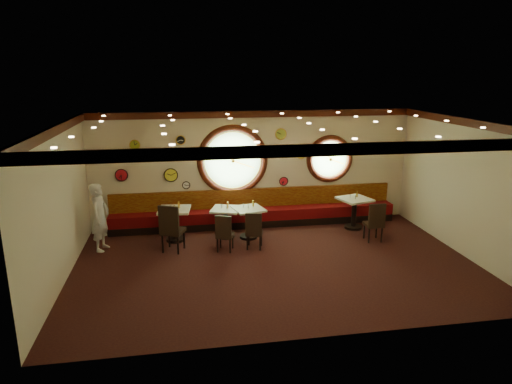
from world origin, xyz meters
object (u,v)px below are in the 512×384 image
condiment_b_salt (221,206)px  condiment_c_bottle (253,203)px  chair_b (224,231)px  table_a (175,221)px  table_d (354,209)px  condiment_a_salt (171,206)px  condiment_b_pepper (227,207)px  condiment_b_bottle (228,205)px  condiment_d_bottle (357,194)px  condiment_a_pepper (174,207)px  condiment_c_salt (243,206)px  chair_d (375,220)px  condiment_a_bottle (179,205)px  condiment_d_pepper (356,197)px  table_b (226,219)px  condiment_d_salt (350,196)px  waiter (100,217)px  chair_c (254,228)px  condiment_c_pepper (248,206)px  chair_a (171,225)px  table_c (249,219)px

condiment_b_salt → condiment_c_bottle: (0.83, -0.05, 0.05)m
chair_b → table_a: bearing=159.0°
table_d → table_a: bearing=-178.5°
condiment_a_salt → condiment_b_salt: condiment_a_salt is taller
condiment_b_pepper → table_a: bearing=179.2°
condiment_b_bottle → condiment_d_bottle: (3.62, 0.20, 0.08)m
table_d → condiment_a_pepper: (-4.88, -0.20, 0.37)m
table_a → condiment_c_salt: 1.80m
chair_d → condiment_a_bottle: size_ratio=3.67×
condiment_d_pepper → condiment_a_bottle: 4.75m
table_d → condiment_c_bottle: (-2.84, -0.11, 0.34)m
condiment_c_salt → table_b: bearing=172.5°
chair_b → condiment_d_salt: bearing=36.8°
waiter → condiment_c_bottle: bearing=-70.1°
chair_c → condiment_d_bottle: bearing=36.7°
condiment_c_pepper → condiment_b_salt: bearing=163.1°
chair_c → condiment_a_pepper: 2.12m
table_b → condiment_d_pepper: (3.55, 0.01, 0.42)m
chair_a → condiment_b_bottle: bearing=52.2°
condiment_a_salt → chair_d: bearing=-11.2°
condiment_b_pepper → condiment_d_bottle: (3.65, 0.27, 0.11)m
condiment_d_pepper → chair_b: bearing=-164.8°
condiment_c_salt → condiment_c_bottle: 0.27m
table_a → condiment_d_pepper: 4.88m
waiter → table_b: bearing=-68.7°
condiment_d_pepper → condiment_c_bottle: bearing=-179.7°
table_c → condiment_c_bottle: condiment_c_bottle is taller
condiment_a_bottle → condiment_b_bottle: size_ratio=1.06×
table_c → condiment_a_salt: (-1.98, 0.19, 0.40)m
chair_b → condiment_b_salt: 1.09m
chair_d → condiment_c_salt: chair_d is taller
condiment_d_pepper → chair_d: bearing=-81.2°
table_c → condiment_c_salt: condiment_c_salt is taller
condiment_b_pepper → condiment_a_pepper: bearing=-177.7°
table_c → table_d: size_ratio=0.91×
chair_a → table_b: bearing=52.4°
chair_d → condiment_c_salt: size_ratio=6.82×
chair_a → condiment_c_pepper: 2.08m
table_d → condiment_b_pepper: condiment_b_pepper is taller
condiment_c_salt → condiment_c_pepper: size_ratio=0.86×
condiment_a_pepper → condiment_b_bottle: bearing=5.2°
chair_b → condiment_c_salt: 1.16m
chair_d → condiment_c_bottle: size_ratio=4.03×
chair_d → condiment_d_salt: size_ratio=7.08×
table_b → table_d: size_ratio=0.92×
condiment_a_salt → condiment_c_salt: size_ratio=1.13×
condiment_b_salt → condiment_a_pepper: condiment_a_pepper is taller
chair_a → condiment_c_pepper: bearing=40.6°
table_d → chair_b: 3.87m
condiment_b_pepper → condiment_d_pepper: condiment_d_pepper is taller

